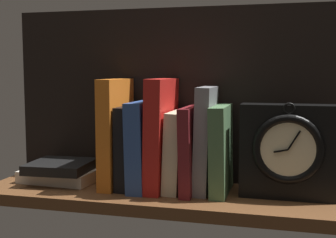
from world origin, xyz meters
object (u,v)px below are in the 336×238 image
book_orange_pandolfini (116,133)px  book_blue_modern (144,145)px  book_red_requiem (161,134)px  book_maroon_dawkins (192,149)px  book_green_romantic (221,149)px  book_gray_chess (205,140)px  book_black_skeptic (130,146)px  book_stack_side (60,171)px  book_cream_twain (178,151)px  framed_clock (288,151)px

book_orange_pandolfini → book_blue_modern: bearing=0.0°
book_red_requiem → book_maroon_dawkins: bearing=0.0°
book_red_requiem → book_green_romantic: size_ratio=1.30×
book_maroon_dawkins → book_green_romantic: 6.34cm
book_red_requiem → book_gray_chess: size_ratio=1.07×
book_black_skeptic → book_blue_modern: 3.49cm
book_green_romantic → book_stack_side: size_ratio=1.05×
book_cream_twain → book_maroon_dawkins: bearing=0.0°
book_blue_modern → book_cream_twain: (7.55, 0.00, -1.02)cm
book_black_skeptic → book_gray_chess: book_gray_chess is taller
book_blue_modern → book_gray_chess: bearing=0.0°
book_blue_modern → framed_clock: size_ratio=0.98×
book_black_skeptic → book_green_romantic: book_green_romantic is taller
book_black_skeptic → book_stack_side: 18.26cm
book_blue_modern → book_maroon_dawkins: 10.67cm
framed_clock → book_orange_pandolfini: bearing=178.7°
book_cream_twain → book_maroon_dawkins: size_ratio=0.94×
book_black_skeptic → book_cream_twain: size_ratio=1.06×
book_blue_modern → book_black_skeptic: bearing=180.0°
book_red_requiem → framed_clock: book_red_requiem is taller
book_maroon_dawkins → book_green_romantic: book_green_romantic is taller
book_red_requiem → book_maroon_dawkins: (6.79, 0.00, -2.93)cm
framed_clock → book_stack_side: framed_clock is taller
book_black_skeptic → book_gray_chess: bearing=0.0°
framed_clock → book_cream_twain: bearing=177.9°
book_red_requiem → framed_clock: 26.86cm
book_cream_twain → book_green_romantic: size_ratio=0.92×
book_gray_chess → book_red_requiem: bearing=180.0°
book_blue_modern → book_green_romantic: size_ratio=1.04×
book_cream_twain → book_gray_chess: book_gray_chess is taller
book_black_skeptic → book_maroon_dawkins: 14.11cm
book_black_skeptic → book_maroon_dawkins: (14.11, 0.00, 0.08)cm
framed_clock → book_red_requiem: bearing=178.2°
book_gray_chess → book_stack_side: size_ratio=1.27×
book_gray_chess → book_stack_side: book_gray_chess is taller
book_black_skeptic → framed_clock: framed_clock is taller
book_blue_modern → book_stack_side: 21.69cm
book_maroon_dawkins → book_red_requiem: bearing=180.0°
book_blue_modern → book_cream_twain: 7.62cm
book_orange_pandolfini → book_gray_chess: 20.33cm
book_red_requiem → book_stack_side: bearing=-178.7°
book_black_skeptic → book_red_requiem: 7.92cm
book_green_romantic → book_cream_twain: bearing=180.0°
book_orange_pandolfini → book_blue_modern: size_ratio=1.25×
book_black_skeptic → book_orange_pandolfini: bearing=180.0°
book_black_skeptic → framed_clock: size_ratio=0.92×
book_gray_chess → book_green_romantic: size_ratio=1.21×
book_red_requiem → book_green_romantic: book_red_requiem is taller
book_black_skeptic → book_gray_chess: 17.21cm
book_black_skeptic → book_gray_chess: size_ratio=0.81×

